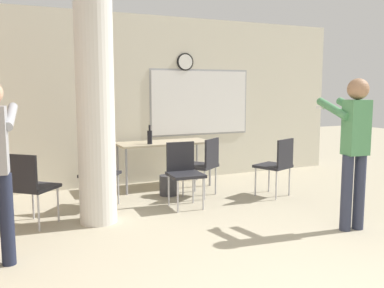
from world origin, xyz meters
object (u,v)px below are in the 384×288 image
at_px(bottle_on_table, 150,137).
at_px(person_playing_side, 354,142).
at_px(chair_table_front, 184,169).
at_px(chair_table_right, 204,162).
at_px(folding_table, 164,145).
at_px(chair_mid_room, 277,163).
at_px(chair_table_left, 97,171).
at_px(chair_near_pillar, 30,184).

xyz_separation_m(bottle_on_table, person_playing_side, (1.46, -2.71, 0.15)).
relative_size(chair_table_front, chair_table_right, 1.00).
height_order(folding_table, chair_mid_room, chair_mid_room).
height_order(chair_table_left, person_playing_side, person_playing_side).
bearing_deg(chair_mid_room, folding_table, 134.75).
height_order(folding_table, chair_near_pillar, chair_near_pillar).
distance_m(chair_mid_room, chair_near_pillar, 3.42).
height_order(chair_table_right, person_playing_side, person_playing_side).
height_order(chair_mid_room, chair_table_right, same).
xyz_separation_m(chair_table_left, person_playing_side, (2.43, -2.07, 0.50)).
xyz_separation_m(chair_mid_room, person_playing_side, (-0.12, -1.57, 0.50)).
bearing_deg(chair_mid_room, bottle_on_table, 144.05).
height_order(bottle_on_table, chair_table_left, bottle_on_table).
bearing_deg(chair_near_pillar, chair_table_right, 10.04).
bearing_deg(chair_near_pillar, chair_table_left, 27.42).
distance_m(bottle_on_table, person_playing_side, 3.08).
bearing_deg(chair_table_right, person_playing_side, -67.40).
height_order(folding_table, chair_table_front, chair_table_front).
xyz_separation_m(bottle_on_table, chair_table_left, (-0.97, -0.65, -0.34)).
distance_m(bottle_on_table, chair_table_front, 1.11).
bearing_deg(bottle_on_table, chair_table_right, -47.52).
relative_size(chair_table_front, chair_mid_room, 1.00).
relative_size(folding_table, chair_mid_room, 1.76).
distance_m(chair_table_front, person_playing_side, 2.20).
relative_size(chair_table_right, chair_near_pillar, 1.00).
bearing_deg(person_playing_side, chair_mid_room, 85.74).
relative_size(chair_table_left, chair_table_right, 1.00).
height_order(chair_table_right, chair_near_pillar, same).
bearing_deg(chair_table_left, person_playing_side, -40.42).
relative_size(bottle_on_table, chair_table_right, 0.34).
relative_size(bottle_on_table, chair_mid_room, 0.34).
xyz_separation_m(chair_table_front, person_playing_side, (1.35, -1.67, 0.50)).
bearing_deg(chair_table_left, folding_table, 32.19).
height_order(folding_table, chair_table_right, chair_table_right).
bearing_deg(chair_near_pillar, bottle_on_table, 30.85).
distance_m(chair_table_left, chair_near_pillar, 0.98).
height_order(chair_table_front, chair_near_pillar, same).
distance_m(chair_table_front, chair_table_right, 0.62).
bearing_deg(person_playing_side, folding_table, 112.16).
height_order(chair_table_front, chair_table_left, same).
bearing_deg(folding_table, person_playing_side, -67.84).
bearing_deg(chair_mid_room, chair_table_left, 168.91).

